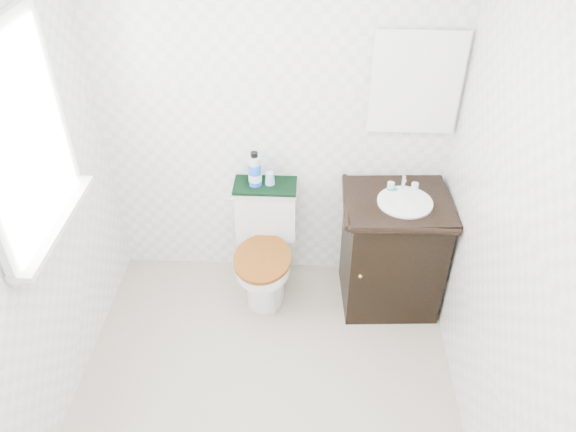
# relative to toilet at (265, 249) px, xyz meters

# --- Properties ---
(floor) EXTENTS (2.40, 2.40, 0.00)m
(floor) POSITION_rel_toilet_xyz_m (0.06, -0.97, -0.34)
(floor) COLOR #B1A68E
(floor) RESTS_ON ground
(wall_back) EXTENTS (2.40, 0.00, 2.40)m
(wall_back) POSITION_rel_toilet_xyz_m (0.06, 0.23, 0.86)
(wall_back) COLOR white
(wall_back) RESTS_ON ground
(wall_left) EXTENTS (0.00, 2.40, 2.40)m
(wall_left) POSITION_rel_toilet_xyz_m (-1.04, -0.97, 0.86)
(wall_left) COLOR white
(wall_left) RESTS_ON ground
(wall_right) EXTENTS (0.00, 2.40, 2.40)m
(wall_right) POSITION_rel_toilet_xyz_m (1.16, -0.97, 0.86)
(wall_right) COLOR white
(wall_right) RESTS_ON ground
(window) EXTENTS (0.02, 0.70, 0.90)m
(window) POSITION_rel_toilet_xyz_m (-1.01, -0.72, 1.21)
(window) COLOR white
(window) RESTS_ON wall_left
(mirror) EXTENTS (0.50, 0.02, 0.60)m
(mirror) POSITION_rel_toilet_xyz_m (0.88, 0.21, 1.11)
(mirror) COLOR silver
(mirror) RESTS_ON wall_back
(toilet) EXTENTS (0.41, 0.62, 0.76)m
(toilet) POSITION_rel_toilet_xyz_m (0.00, 0.00, 0.00)
(toilet) COLOR white
(toilet) RESTS_ON floor
(vanity) EXTENTS (0.67, 0.58, 0.92)m
(vanity) POSITION_rel_toilet_xyz_m (0.83, -0.07, 0.09)
(vanity) COLOR black
(vanity) RESTS_ON floor
(trash_bin) EXTENTS (0.26, 0.23, 0.31)m
(trash_bin) POSITION_rel_toilet_xyz_m (0.01, -0.17, -0.18)
(trash_bin) COLOR silver
(trash_bin) RESTS_ON floor
(towel) EXTENTS (0.40, 0.22, 0.02)m
(towel) POSITION_rel_toilet_xyz_m (-0.00, 0.12, 0.43)
(towel) COLOR black
(towel) RESTS_ON toilet
(mouthwash_bottle) EXTENTS (0.08, 0.08, 0.24)m
(mouthwash_bottle) POSITION_rel_toilet_xyz_m (-0.06, 0.12, 0.55)
(mouthwash_bottle) COLOR blue
(mouthwash_bottle) RESTS_ON towel
(cup) EXTENTS (0.06, 0.06, 0.08)m
(cup) POSITION_rel_toilet_xyz_m (0.03, 0.13, 0.48)
(cup) COLOR #91BBEE
(cup) RESTS_ON towel
(soap_bar) EXTENTS (0.08, 0.05, 0.02)m
(soap_bar) POSITION_rel_toilet_xyz_m (0.79, 0.03, 0.49)
(soap_bar) COLOR #186D77
(soap_bar) RESTS_ON vanity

